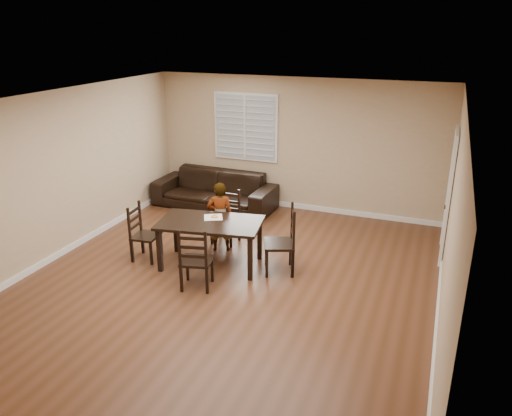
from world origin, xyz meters
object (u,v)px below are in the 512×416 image
Objects in this scene: donut at (214,216)px; chair_left at (139,234)px; sofa at (215,190)px; chair_far at (194,263)px; dining_table at (210,227)px; chair_near at (228,217)px; child at (220,217)px; chair_right at (288,243)px.

chair_left is at bearing -162.53° from donut.
chair_far is at bearing -67.19° from sofa.
dining_table is 1.24m from chair_left.
dining_table is at bearing -86.42° from chair_left.
chair_far is 9.16× the size of donut.
chair_far is (0.30, -1.84, 0.01)m from chair_near.
child is at bearing -93.98° from chair_far.
chair_left is 0.78× the size of child.
child is 0.44m from donut.
chair_right is 1.35m from child.
chair_left is 8.85× the size of donut.
chair_near is at bearing -46.94° from chair_left.
sofa is at bearing 104.80° from dining_table.
child is at bearing -60.82° from chair_left.
chair_far is 0.80× the size of child.
sofa is at bearing -83.02° from child.
sofa is (-0.97, 1.47, -0.06)m from chair_near.
chair_right is 0.89× the size of child.
child is (-0.10, 0.57, -0.06)m from dining_table.
chair_right is 1.25m from donut.
chair_far is 1.44m from child.
dining_table is at bearing -100.42° from chair_right.
dining_table is 1.04m from chair_near.
chair_near is at bearing 99.34° from donut.
child is at bearing -125.92° from chair_right.
chair_near is 1.86m from chair_far.
chair_near is at bearing 88.72° from dining_table.
chair_far is 1.50m from chair_right.
child is at bearing -81.67° from chair_near.
child reaches higher than chair_near.
dining_table is 1.82× the size of chair_near.
child reaches higher than sofa.
chair_left is at bearing -129.57° from chair_near.
chair_right is 0.42× the size of sofa.
chair_far reaches higher than chair_left.
chair_far is 1.08m from donut.
chair_left is 2.45m from chair_right.
child is 11.41× the size of donut.
chair_near reaches higher than dining_table.
donut is 0.04× the size of sofa.
chair_left is 1.30m from donut.
child reaches higher than chair_far.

